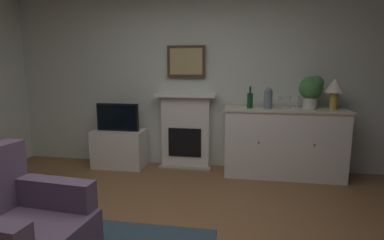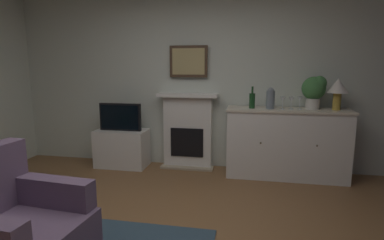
{
  "view_description": "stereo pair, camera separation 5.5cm",
  "coord_description": "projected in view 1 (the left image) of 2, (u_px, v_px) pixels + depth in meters",
  "views": [
    {
      "loc": [
        0.64,
        -2.12,
        1.49
      ],
      "look_at": [
        0.18,
        0.59,
        1.0
      ],
      "focal_mm": 28.58,
      "sensor_mm": 36.0,
      "label": 1
    },
    {
      "loc": [
        0.7,
        -2.11,
        1.49
      ],
      "look_at": [
        0.18,
        0.59,
        1.0
      ],
      "focal_mm": 28.58,
      "sensor_mm": 36.0,
      "label": 2
    }
  ],
  "objects": [
    {
      "name": "wine_bottle",
      "position": [
        250.0,
        100.0,
        4.06
      ],
      "size": [
        0.08,
        0.08,
        0.29
      ],
      "color": "#193F1E",
      "rests_on": "sideboard_cabinet"
    },
    {
      "name": "wall_rear",
      "position": [
        199.0,
        75.0,
        4.45
      ],
      "size": [
        5.75,
        0.06,
        2.72
      ],
      "primitive_type": "cube",
      "color": "silver",
      "rests_on": "ground_plane"
    },
    {
      "name": "table_lamp",
      "position": [
        335.0,
        88.0,
        3.89
      ],
      "size": [
        0.26,
        0.26,
        0.4
      ],
      "color": "#B79338",
      "rests_on": "sideboard_cabinet"
    },
    {
      "name": "potted_plant_small",
      "position": [
        312.0,
        89.0,
        3.98
      ],
      "size": [
        0.3,
        0.3,
        0.43
      ],
      "color": "beige",
      "rests_on": "sideboard_cabinet"
    },
    {
      "name": "wine_glass_center",
      "position": [
        289.0,
        100.0,
        3.98
      ],
      "size": [
        0.07,
        0.07,
        0.16
      ],
      "color": "silver",
      "rests_on": "sideboard_cabinet"
    },
    {
      "name": "tv_set",
      "position": [
        118.0,
        117.0,
        4.44
      ],
      "size": [
        0.62,
        0.07,
        0.4
      ],
      "color": "black",
      "rests_on": "tv_cabinet"
    },
    {
      "name": "tv_cabinet",
      "position": [
        120.0,
        148.0,
        4.55
      ],
      "size": [
        0.75,
        0.42,
        0.55
      ],
      "color": "white",
      "rests_on": "ground_plane"
    },
    {
      "name": "vase_decorative",
      "position": [
        268.0,
        98.0,
        4.0
      ],
      "size": [
        0.11,
        0.11,
        0.28
      ],
      "color": "slate",
      "rests_on": "sideboard_cabinet"
    },
    {
      "name": "wine_glass_left",
      "position": [
        280.0,
        100.0,
        3.97
      ],
      "size": [
        0.07,
        0.07,
        0.16
      ],
      "color": "silver",
      "rests_on": "sideboard_cabinet"
    },
    {
      "name": "wine_glass_right",
      "position": [
        297.0,
        100.0,
        3.98
      ],
      "size": [
        0.07,
        0.07,
        0.16
      ],
      "color": "silver",
      "rests_on": "sideboard_cabinet"
    },
    {
      "name": "fireplace_unit",
      "position": [
        186.0,
        131.0,
        4.5
      ],
      "size": [
        0.87,
        0.3,
        1.1
      ],
      "color": "white",
      "rests_on": "ground_plane"
    },
    {
      "name": "framed_picture",
      "position": [
        186.0,
        62.0,
        4.37
      ],
      "size": [
        0.55,
        0.04,
        0.45
      ],
      "color": "#473323"
    },
    {
      "name": "sideboard_cabinet",
      "position": [
        284.0,
        143.0,
        4.11
      ],
      "size": [
        1.59,
        0.49,
        0.93
      ],
      "color": "white",
      "rests_on": "ground_plane"
    },
    {
      "name": "armchair",
      "position": [
        11.0,
        231.0,
        2.08
      ],
      "size": [
        0.87,
        0.84,
        0.92
      ],
      "color": "#604C66",
      "rests_on": "ground_plane"
    }
  ]
}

